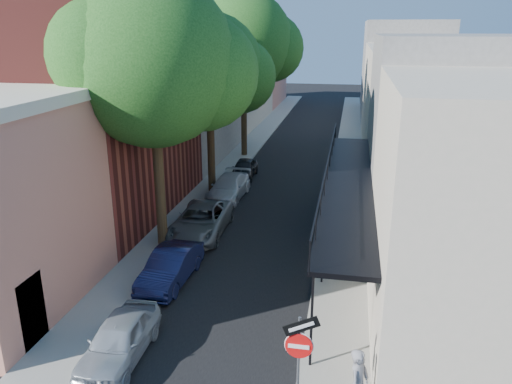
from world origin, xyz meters
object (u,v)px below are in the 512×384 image
at_px(parked_car_a, 119,339).
at_px(parked_car_d, 229,187).
at_px(parked_car_b, 171,267).
at_px(pedestrian, 358,384).
at_px(oak_mid, 217,70).
at_px(parked_car_e, 244,168).
at_px(parked_car_c, 201,221).
at_px(oak_far, 250,43).
at_px(sign_post, 299,350).
at_px(oak_near, 165,65).

xyz_separation_m(parked_car_a, parked_car_d, (-0.37, 14.79, 0.01)).
bearing_deg(parked_car_b, pedestrian, -37.35).
bearing_deg(oak_mid, parked_car_e, 75.77).
xyz_separation_m(parked_car_b, parked_car_c, (-0.22, 4.72, 0.04)).
bearing_deg(oak_mid, oak_far, 89.59).
distance_m(oak_far, parked_car_a, 26.02).
relative_size(oak_mid, pedestrian, 5.42).
distance_m(sign_post, parked_car_e, 21.33).
relative_size(parked_car_d, pedestrian, 2.34).
distance_m(parked_car_c, parked_car_e, 9.62).
bearing_deg(parked_car_a, pedestrian, -11.10).
relative_size(oak_near, oak_far, 0.96).
bearing_deg(parked_car_d, oak_far, 96.98).
bearing_deg(oak_mid, pedestrian, -64.73).
height_order(oak_near, pedestrian, oak_near).
relative_size(parked_car_b, parked_car_d, 0.89).
xyz_separation_m(oak_mid, parked_car_b, (1.04, -11.12, -6.41)).
bearing_deg(pedestrian, parked_car_e, 42.55).
bearing_deg(parked_car_a, sign_post, -16.38).
relative_size(sign_post, parked_car_c, 0.60).
bearing_deg(parked_car_c, pedestrian, -57.18).
relative_size(parked_car_e, pedestrian, 1.86).
bearing_deg(parked_car_c, oak_far, 91.39).
relative_size(oak_near, parked_car_e, 3.26).
xyz_separation_m(parked_car_b, pedestrian, (6.98, -5.86, 0.42)).
distance_m(sign_post, oak_near, 12.77).
bearing_deg(pedestrian, oak_far, 39.94).
height_order(oak_near, parked_car_a, oak_near).
bearing_deg(oak_mid, parked_car_a, -85.71).
xyz_separation_m(parked_car_a, parked_car_e, (-0.37, 19.04, -0.03)).
relative_size(oak_mid, parked_car_a, 2.75).
distance_m(parked_car_a, parked_car_c, 9.42).
xyz_separation_m(oak_near, oak_far, (0.01, 17.01, 0.38)).
height_order(oak_far, parked_car_d, oak_far).
bearing_deg(oak_far, parked_car_e, -82.60).
distance_m(parked_car_b, parked_car_e, 14.35).
relative_size(parked_car_d, parked_car_e, 1.26).
bearing_deg(pedestrian, parked_car_a, 103.21).
bearing_deg(parked_car_c, sign_post, -63.47).
height_order(parked_car_d, pedestrian, pedestrian).
relative_size(parked_car_a, parked_car_e, 1.06).
relative_size(oak_mid, parked_car_d, 2.32).
height_order(sign_post, parked_car_d, sign_post).
bearing_deg(parked_car_e, oak_near, -94.91).
distance_m(oak_mid, parked_car_a, 17.11).
xyz_separation_m(oak_mid, parked_car_d, (0.82, -1.02, -6.42)).
bearing_deg(oak_far, pedestrian, -73.00).
bearing_deg(parked_car_b, parked_car_e, 93.58).
height_order(parked_car_b, parked_car_d, parked_car_b).
xyz_separation_m(oak_mid, parked_car_a, (1.19, -15.81, -6.43)).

